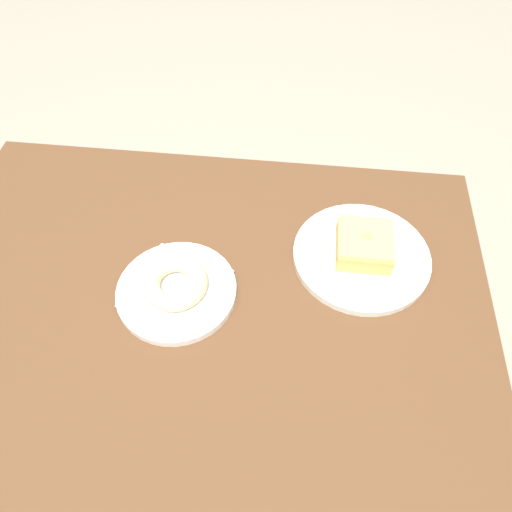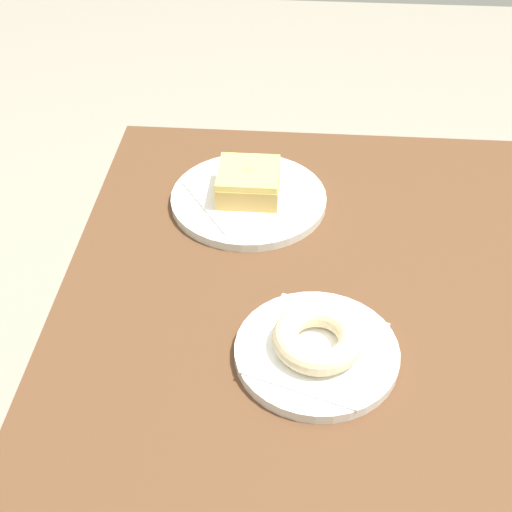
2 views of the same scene
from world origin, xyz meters
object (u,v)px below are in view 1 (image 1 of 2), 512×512
plate_glazed_square (361,256)px  donut_glazed_square (364,245)px  plate_sugar_ring (177,291)px  donut_sugar_ring (175,282)px

plate_glazed_square → donut_glazed_square: 0.03m
plate_sugar_ring → plate_glazed_square: (0.30, 0.10, -0.00)m
plate_glazed_square → plate_sugar_ring: bearing=-160.6°
plate_sugar_ring → donut_sugar_ring: 0.02m
plate_sugar_ring → plate_glazed_square: 0.32m
plate_glazed_square → donut_glazed_square: (-0.00, -0.00, 0.03)m
donut_glazed_square → plate_sugar_ring: bearing=-160.6°
donut_sugar_ring → plate_sugar_ring: bearing=0.0°
donut_glazed_square → donut_sugar_ring: bearing=-160.6°
donut_glazed_square → plate_glazed_square: bearing=14.0°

